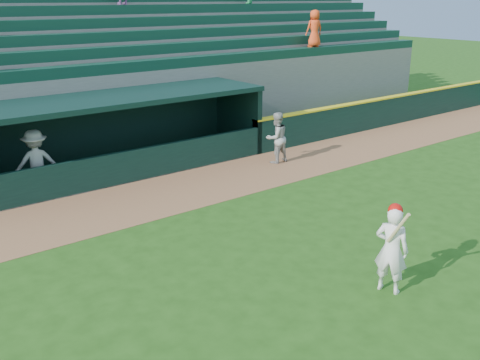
% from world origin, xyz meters
% --- Properties ---
extents(ground, '(120.00, 120.00, 0.00)m').
position_xyz_m(ground, '(0.00, 0.00, 0.00)').
color(ground, '#214A12').
rests_on(ground, ground).
extents(warning_track, '(40.00, 3.00, 0.01)m').
position_xyz_m(warning_track, '(0.00, 4.90, 0.01)').
color(warning_track, '#8F5B39').
rests_on(warning_track, ground).
extents(field_wall_right, '(15.50, 0.30, 1.20)m').
position_xyz_m(field_wall_right, '(12.25, 6.55, 0.60)').
color(field_wall_right, black).
rests_on(field_wall_right, ground).
extents(wall_stripe_right, '(15.50, 0.32, 0.06)m').
position_xyz_m(wall_stripe_right, '(12.25, 6.55, 1.23)').
color(wall_stripe_right, yellow).
rests_on(wall_stripe_right, field_wall_right).
extents(dugout_player_front, '(0.86, 0.68, 1.73)m').
position_xyz_m(dugout_player_front, '(4.43, 5.32, 0.87)').
color(dugout_player_front, '#9D9D98').
rests_on(dugout_player_front, ground).
extents(dugout_player_inside, '(1.32, 0.91, 1.88)m').
position_xyz_m(dugout_player_inside, '(-2.99, 7.16, 0.94)').
color(dugout_player_inside, '#A7A8A2').
rests_on(dugout_player_inside, ground).
extents(dugout, '(9.40, 2.80, 2.46)m').
position_xyz_m(dugout, '(0.00, 8.00, 1.36)').
color(dugout, slate).
rests_on(dugout, ground).
extents(stands, '(34.50, 6.27, 7.49)m').
position_xyz_m(stands, '(0.01, 12.57, 2.39)').
color(stands, slate).
rests_on(stands, ground).
extents(batter_at_plate, '(0.62, 0.85, 1.82)m').
position_xyz_m(batter_at_plate, '(0.55, -2.36, 0.91)').
color(batter_at_plate, white).
rests_on(batter_at_plate, ground).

